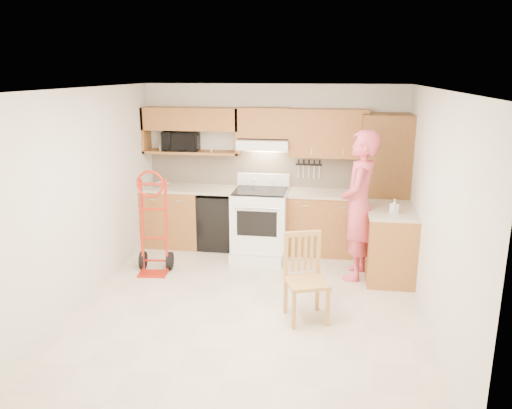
% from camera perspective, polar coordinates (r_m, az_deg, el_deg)
% --- Properties ---
extents(floor, '(4.00, 4.50, 0.02)m').
position_cam_1_polar(floor, '(6.07, -0.74, -11.41)').
color(floor, beige).
rests_on(floor, ground).
extents(ceiling, '(4.00, 4.50, 0.02)m').
position_cam_1_polar(ceiling, '(5.44, -0.84, 13.12)').
color(ceiling, white).
rests_on(ceiling, ground).
extents(wall_back, '(4.00, 0.02, 2.50)m').
position_cam_1_polar(wall_back, '(7.80, 2.00, 4.37)').
color(wall_back, silver).
rests_on(wall_back, ground).
extents(wall_front, '(4.00, 0.02, 2.50)m').
position_cam_1_polar(wall_front, '(3.53, -7.02, -9.12)').
color(wall_front, silver).
rests_on(wall_front, ground).
extents(wall_left, '(0.02, 4.50, 2.50)m').
position_cam_1_polar(wall_left, '(6.27, -19.22, 0.89)').
color(wall_left, silver).
rests_on(wall_left, ground).
extents(wall_right, '(0.02, 4.50, 2.50)m').
position_cam_1_polar(wall_right, '(5.65, 19.74, -0.64)').
color(wall_right, silver).
rests_on(wall_right, ground).
extents(backsplash, '(3.92, 0.03, 0.55)m').
position_cam_1_polar(backsplash, '(7.79, 1.98, 3.97)').
color(backsplash, beige).
rests_on(backsplash, wall_back).
extents(lower_cab_left, '(0.90, 0.60, 0.90)m').
position_cam_1_polar(lower_cab_left, '(8.03, -9.38, -1.40)').
color(lower_cab_left, '#AB6C28').
rests_on(lower_cab_left, ground).
extents(dishwasher, '(0.60, 0.60, 0.85)m').
position_cam_1_polar(dishwasher, '(7.84, -4.15, -1.83)').
color(dishwasher, black).
rests_on(dishwasher, ground).
extents(lower_cab_right, '(1.14, 0.60, 0.90)m').
position_cam_1_polar(lower_cab_right, '(7.64, 7.86, -2.18)').
color(lower_cab_right, '#AB6C28').
rests_on(lower_cab_right, ground).
extents(countertop_left, '(1.50, 0.63, 0.04)m').
position_cam_1_polar(countertop_left, '(7.82, -7.43, 1.81)').
color(countertop_left, '#BBB298').
rests_on(countertop_left, lower_cab_left).
extents(countertop_right, '(1.14, 0.63, 0.04)m').
position_cam_1_polar(countertop_right, '(7.52, 7.99, 1.25)').
color(countertop_right, '#BBB298').
rests_on(countertop_right, lower_cab_right).
extents(cab_return_right, '(0.60, 1.00, 0.90)m').
position_cam_1_polar(cab_return_right, '(6.92, 14.94, -4.39)').
color(cab_return_right, '#AB6C28').
rests_on(cab_return_right, ground).
extents(countertop_return, '(0.63, 1.00, 0.04)m').
position_cam_1_polar(countertop_return, '(6.79, 15.21, -0.64)').
color(countertop_return, '#BBB298').
rests_on(countertop_return, cab_return_right).
extents(pantry_tall, '(0.70, 0.60, 2.10)m').
position_cam_1_polar(pantry_tall, '(7.52, 14.28, 1.95)').
color(pantry_tall, brown).
rests_on(pantry_tall, ground).
extents(upper_cab_left, '(1.50, 0.33, 0.34)m').
position_cam_1_polar(upper_cab_left, '(7.78, -7.42, 9.65)').
color(upper_cab_left, '#AB6C28').
rests_on(upper_cab_left, wall_back).
extents(upper_shelf_mw, '(1.50, 0.33, 0.04)m').
position_cam_1_polar(upper_shelf_mw, '(7.84, -7.29, 5.94)').
color(upper_shelf_mw, '#AB6C28').
rests_on(upper_shelf_mw, wall_back).
extents(upper_cab_center, '(0.76, 0.33, 0.44)m').
position_cam_1_polar(upper_cab_center, '(7.55, 0.97, 9.31)').
color(upper_cab_center, '#AB6C28').
rests_on(upper_cab_center, wall_back).
extents(upper_cab_right, '(1.14, 0.33, 0.70)m').
position_cam_1_polar(upper_cab_right, '(7.49, 8.25, 8.04)').
color(upper_cab_right, '#AB6C28').
rests_on(upper_cab_right, wall_back).
extents(range_hood, '(0.76, 0.46, 0.14)m').
position_cam_1_polar(range_hood, '(7.52, 0.89, 6.91)').
color(range_hood, white).
rests_on(range_hood, wall_back).
extents(knife_strip, '(0.40, 0.05, 0.29)m').
position_cam_1_polar(knife_strip, '(7.71, 6.02, 4.08)').
color(knife_strip, black).
rests_on(knife_strip, backsplash).
extents(microwave, '(0.58, 0.42, 0.30)m').
position_cam_1_polar(microwave, '(7.87, -8.50, 7.19)').
color(microwave, black).
rests_on(microwave, upper_shelf_mw).
extents(range, '(0.80, 1.05, 1.18)m').
position_cam_1_polar(range, '(7.40, 0.42, -1.50)').
color(range, white).
rests_on(range, ground).
extents(person, '(0.59, 0.79, 1.97)m').
position_cam_1_polar(person, '(6.66, 11.62, -0.14)').
color(person, '#D64C5F').
rests_on(person, ground).
extents(hand_truck, '(0.55, 0.51, 1.28)m').
position_cam_1_polar(hand_truck, '(6.89, -11.69, -2.58)').
color(hand_truck, red).
rests_on(hand_truck, ground).
extents(dining_chair, '(0.57, 0.59, 0.97)m').
position_cam_1_polar(dining_chair, '(5.56, 5.78, -8.42)').
color(dining_chair, '#B98745').
rests_on(dining_chair, ground).
extents(soap_bottle, '(0.11, 0.11, 0.19)m').
position_cam_1_polar(soap_bottle, '(6.55, 15.47, -0.19)').
color(soap_bottle, white).
rests_on(soap_bottle, countertop_return).
extents(bowl, '(0.29, 0.29, 0.06)m').
position_cam_1_polar(bowl, '(7.95, -10.66, 2.24)').
color(bowl, white).
rests_on(bowl, countertop_left).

